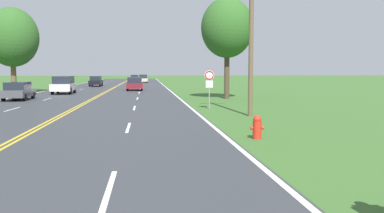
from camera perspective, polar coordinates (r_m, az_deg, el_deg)
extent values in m
cube|color=white|center=(8.43, -11.60, -11.39)|extent=(0.12, 3.00, 0.00)
cube|color=white|center=(17.24, -8.93, -2.92)|extent=(0.12, 3.00, 0.00)
cube|color=white|center=(26.17, -8.08, -0.20)|extent=(0.12, 3.00, 0.00)
cube|color=white|center=(35.14, -7.67, 1.14)|extent=(0.12, 3.00, 0.00)
cube|color=white|center=(44.12, -7.42, 1.93)|extent=(0.12, 3.00, 0.00)
cube|color=white|center=(53.11, -7.26, 2.45)|extent=(0.12, 3.00, 0.00)
cube|color=white|center=(62.10, -7.15, 2.82)|extent=(0.12, 3.00, 0.00)
cube|color=white|center=(71.10, -7.06, 3.10)|extent=(0.12, 3.00, 0.00)
cube|color=white|center=(80.09, -6.99, 3.32)|extent=(0.12, 3.00, 0.00)
cube|color=white|center=(89.09, -6.94, 3.49)|extent=(0.12, 3.00, 0.00)
cube|color=white|center=(98.09, -6.89, 3.63)|extent=(0.12, 3.00, 0.00)
cube|color=white|center=(107.08, -6.86, 3.75)|extent=(0.12, 3.00, 0.00)
cube|color=white|center=(27.43, -23.88, -0.34)|extent=(0.12, 3.00, 0.00)
cube|color=white|center=(36.09, -19.61, 0.99)|extent=(0.12, 3.00, 0.00)
cube|color=white|center=(44.88, -17.01, 1.80)|extent=(0.12, 3.00, 0.00)
cube|color=white|center=(53.74, -15.25, 2.34)|extent=(0.12, 3.00, 0.00)
cube|color=white|center=(62.64, -14.00, 2.73)|extent=(0.12, 3.00, 0.00)
cube|color=white|center=(71.57, -13.06, 3.02)|extent=(0.12, 3.00, 0.00)
cube|color=white|center=(80.51, -12.32, 3.25)|extent=(0.12, 3.00, 0.00)
cube|color=white|center=(89.47, -11.73, 3.43)|extent=(0.12, 3.00, 0.00)
cube|color=white|center=(98.43, -11.25, 3.57)|extent=(0.12, 3.00, 0.00)
cube|color=white|center=(107.40, -10.85, 3.69)|extent=(0.12, 3.00, 0.00)
cylinder|color=red|center=(14.41, 9.12, -3.27)|extent=(0.31, 0.31, 0.63)
sphere|color=red|center=(14.36, 9.14, -1.78)|extent=(0.29, 0.29, 0.29)
cylinder|color=red|center=(14.45, 9.87, -2.98)|extent=(0.08, 0.11, 0.11)
cylinder|color=red|center=(14.35, 8.38, -3.02)|extent=(0.08, 0.11, 0.11)
cylinder|color=gray|center=(25.34, 2.44, 2.32)|extent=(0.07, 0.07, 2.36)
cylinder|color=white|center=(25.29, 2.45, 4.41)|extent=(0.60, 0.02, 0.60)
torus|color=red|center=(25.28, 2.46, 4.41)|extent=(0.55, 0.07, 0.55)
cube|color=white|center=(25.30, 2.45, 3.17)|extent=(0.44, 0.02, 0.44)
cylinder|color=brown|center=(21.65, 8.32, 11.76)|extent=(0.24, 0.24, 9.87)
cylinder|color=#473828|center=(34.68, 4.90, 4.49)|extent=(0.44, 0.44, 4.12)
ellipsoid|color=#2D5B23|center=(34.87, 4.95, 10.96)|extent=(4.39, 4.39, 5.05)
cylinder|color=brown|center=(47.19, -23.75, 3.91)|extent=(0.54, 0.54, 3.60)
ellipsoid|color=#2D5B23|center=(47.32, -23.92, 8.88)|extent=(5.42, 5.42, 6.23)
cylinder|color=black|center=(37.48, -23.78, 1.45)|extent=(0.22, 0.63, 0.62)
cylinder|color=black|center=(37.08, -21.43, 1.50)|extent=(0.22, 0.63, 0.62)
cylinder|color=black|center=(34.92, -24.97, 1.18)|extent=(0.22, 0.63, 0.62)
cylinder|color=black|center=(34.49, -22.46, 1.22)|extent=(0.22, 0.63, 0.62)
cube|color=#47474C|center=(35.97, -23.16, 1.75)|extent=(1.89, 4.35, 0.58)
cube|color=#1E232D|center=(35.78, -23.27, 2.68)|extent=(1.63, 2.41, 0.61)
cylinder|color=black|center=(45.44, -18.31, 2.28)|extent=(0.21, 0.79, 0.78)
cylinder|color=black|center=(45.15, -16.16, 2.32)|extent=(0.21, 0.79, 0.78)
cylinder|color=black|center=(42.70, -19.02, 2.10)|extent=(0.21, 0.79, 0.78)
cylinder|color=black|center=(42.39, -16.73, 2.14)|extent=(0.21, 0.79, 0.78)
cube|color=white|center=(43.90, -17.56, 2.62)|extent=(2.00, 4.54, 0.70)
cube|color=#1E232D|center=(43.88, -17.58, 3.58)|extent=(1.75, 3.18, 0.78)
cylinder|color=black|center=(48.59, -7.06, 2.57)|extent=(0.21, 0.64, 0.63)
cylinder|color=black|center=(48.60, -9.07, 2.55)|extent=(0.21, 0.64, 0.63)
cylinder|color=black|center=(51.25, -7.09, 2.70)|extent=(0.21, 0.64, 0.63)
cylinder|color=black|center=(51.26, -9.00, 2.67)|extent=(0.21, 0.64, 0.63)
cube|color=maroon|center=(49.91, -8.06, 2.95)|extent=(2.00, 4.33, 0.63)
cube|color=#1E232D|center=(49.89, -8.07, 3.70)|extent=(1.75, 3.04, 0.69)
cylinder|color=black|center=(65.22, -13.83, 3.11)|extent=(0.20, 0.69, 0.69)
cylinder|color=black|center=(65.05, -12.51, 3.13)|extent=(0.20, 0.69, 0.69)
cylinder|color=black|center=(62.33, -14.16, 3.02)|extent=(0.20, 0.69, 0.69)
cylinder|color=black|center=(62.15, -12.78, 3.05)|extent=(0.20, 0.69, 0.69)
cube|color=black|center=(63.67, -13.32, 3.32)|extent=(1.72, 4.71, 0.60)
cube|color=#1E232D|center=(63.47, -13.36, 3.88)|extent=(1.51, 2.59, 0.66)
cylinder|color=black|center=(80.33, -6.32, 3.54)|extent=(0.21, 0.63, 0.63)
cylinder|color=black|center=(80.31, -7.42, 3.53)|extent=(0.21, 0.63, 0.63)
cylinder|color=black|center=(82.80, -6.36, 3.59)|extent=(0.21, 0.63, 0.63)
cylinder|color=black|center=(82.78, -7.43, 3.57)|extent=(0.21, 0.63, 0.63)
cube|color=#C1B28E|center=(81.55, -6.88, 3.74)|extent=(1.83, 4.03, 0.59)
cube|color=#1E232D|center=(81.53, -6.89, 4.21)|extent=(1.59, 2.83, 0.75)
cylinder|color=black|center=(88.49, -7.61, 3.68)|extent=(0.23, 0.69, 0.68)
cylinder|color=black|center=(88.60, -8.62, 3.67)|extent=(0.23, 0.69, 0.68)
cylinder|color=black|center=(91.15, -7.50, 3.72)|extent=(0.23, 0.69, 0.68)
cylinder|color=black|center=(91.26, -8.48, 3.71)|extent=(0.23, 0.69, 0.68)
cube|color=navy|center=(89.86, -8.05, 3.90)|extent=(1.95, 4.38, 0.72)
cube|color=#1E232D|center=(90.03, -8.05, 4.28)|extent=(1.66, 2.43, 0.46)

